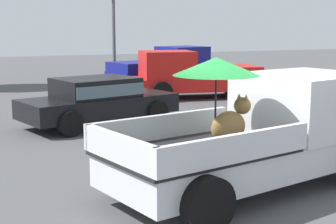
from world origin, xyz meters
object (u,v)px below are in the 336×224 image
object	(u,v)px
pickup_truck_red	(165,68)
pickup_truck_far	(192,75)
parked_sedan_near	(98,99)
pickup_truck_main	(268,130)
motel_sign	(113,7)

from	to	relation	value
pickup_truck_red	pickup_truck_far	world-z (taller)	same
pickup_truck_far	parked_sedan_near	xyz separation A→B (m)	(-4.84, -3.80, -0.13)
pickup_truck_red	pickup_truck_far	distance (m)	3.55
pickup_truck_main	pickup_truck_far	bearing A→B (deg)	58.15
pickup_truck_main	motel_sign	world-z (taller)	motel_sign
pickup_truck_far	motel_sign	xyz separation A→B (m)	(-1.20, 5.89, 2.73)
pickup_truck_far	motel_sign	bearing A→B (deg)	-67.60
pickup_truck_red	parked_sedan_near	bearing A→B (deg)	-138.90
parked_sedan_near	motel_sign	distance (m)	10.75
pickup_truck_main	pickup_truck_red	world-z (taller)	pickup_truck_main
pickup_truck_far	motel_sign	distance (m)	6.61
pickup_truck_red	pickup_truck_main	bearing A→B (deg)	-119.88
parked_sedan_near	pickup_truck_main	bearing A→B (deg)	-93.85
pickup_truck_far	parked_sedan_near	distance (m)	6.16
pickup_truck_red	pickup_truck_far	bearing A→B (deg)	-109.96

